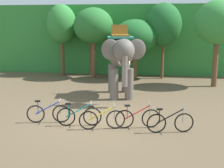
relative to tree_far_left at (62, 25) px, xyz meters
name	(u,v)px	position (x,y,z in m)	size (l,w,h in m)	color
ground_plane	(93,120)	(4.57, -10.65, -3.77)	(80.00, 80.00, 0.00)	brown
foliage_hedge	(128,38)	(4.57, 3.92, -1.13)	(36.00, 6.00, 5.28)	#338438
tree_far_left	(62,25)	(0.00, 0.00, 0.00)	(2.18, 2.18, 5.26)	brown
tree_center	(91,27)	(2.17, 0.10, -0.17)	(2.22, 2.22, 4.73)	brown
tree_center_right	(93,26)	(2.59, -0.94, -0.09)	(2.76, 2.76, 4.96)	brown
tree_left	(135,37)	(5.52, -1.01, -0.83)	(3.06, 3.06, 4.14)	brown
tree_far_right	(163,25)	(7.44, -0.48, 0.00)	(2.50, 2.50, 5.27)	brown
tree_center_left	(218,23)	(10.61, -2.89, 0.12)	(2.76, 2.76, 5.25)	brown
elephant	(121,56)	(5.20, -6.56, -1.57)	(2.38, 4.24, 3.78)	#665E56
bike_blue	(48,113)	(2.90, -11.27, -3.38)	(1.69, 0.52, 0.92)	black
bike_teal	(79,116)	(4.19, -11.47, -3.38)	(1.69, 0.54, 0.92)	black
bike_yellow	(102,119)	(5.12, -11.73, -3.38)	(1.67, 0.60, 0.92)	black
bike_red	(138,118)	(6.41, -11.40, -3.38)	(1.67, 0.60, 0.92)	black
bike_black	(170,122)	(7.59, -11.74, -3.38)	(1.68, 0.58, 0.92)	black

